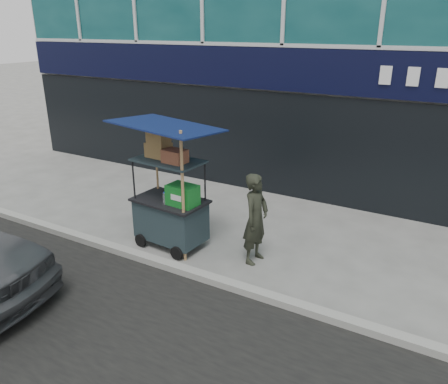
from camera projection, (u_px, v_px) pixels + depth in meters
The scene contains 4 objects.
ground at pixel (183, 266), 7.37m from camera, with size 80.00×80.00×0.00m, color slate.
curb at pixel (176, 268), 7.19m from camera, with size 80.00×0.18×0.12m, color #96978E.
vendor_cart at pixel (171, 204), 7.77m from camera, with size 1.80×1.34×2.33m.
vendor_man at pixel (256, 219), 7.26m from camera, with size 0.57×0.38×1.57m, color black.
Camera 1 is at (3.79, -5.24, 3.80)m, focal length 35.00 mm.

